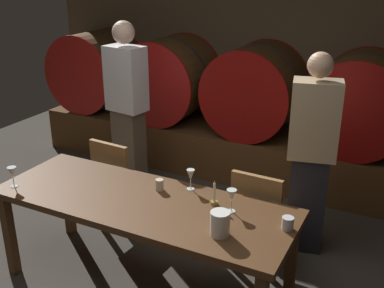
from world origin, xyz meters
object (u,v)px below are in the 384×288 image
object	(u,v)px
guest_left	(128,110)
guest_right	(311,155)
chair_right	(260,216)
chair_left	(118,180)
wine_barrel_center	(255,90)
candle_center	(214,198)
wine_barrel_left	(170,79)
wine_glass_center	(191,176)
wine_glass_right	(232,196)
dining_table	(143,209)
cup_right	(288,223)
cup_left	(159,185)
wine_barrel_far_left	(97,70)
wine_barrel_right	(361,103)
pitcher	(220,224)
wine_glass_left	(12,173)

from	to	relation	value
guest_left	guest_right	bearing A→B (deg)	-176.22
chair_right	chair_left	bearing A→B (deg)	0.62
guest_right	chair_left	bearing A→B (deg)	2.31
wine_barrel_center	candle_center	distance (m)	2.21
wine_barrel_center	wine_barrel_left	bearing A→B (deg)	180.00
wine_glass_center	wine_glass_right	size ratio (longest dim) A/B	0.97
wine_barrel_left	wine_glass_right	xyz separation A→B (m)	(1.71, -2.18, -0.14)
wine_barrel_center	candle_center	bearing A→B (deg)	-77.40
chair_right	dining_table	bearing A→B (deg)	43.01
candle_center	wine_glass_center	distance (m)	0.29
chair_left	guest_right	world-z (taller)	guest_right
cup_right	guest_left	bearing A→B (deg)	150.42
cup_left	chair_left	bearing A→B (deg)	147.83
wine_barrel_left	cup_right	distance (m)	3.08
wine_barrel_far_left	candle_center	distance (m)	3.43
wine_barrel_right	chair_left	xyz separation A→B (m)	(-1.80, -1.69, -0.52)
wine_barrel_right	pitcher	size ratio (longest dim) A/B	6.16
guest_right	cup_right	distance (m)	0.99
pitcher	wine_glass_center	xyz separation A→B (m)	(-0.45, 0.47, 0.03)
chair_right	guest_right	bearing A→B (deg)	-116.04
guest_left	wine_glass_left	size ratio (longest dim) A/B	11.44
wine_glass_center	wine_barrel_right	bearing A→B (deg)	66.10
candle_center	wine_barrel_far_left	bearing A→B (deg)	141.08
chair_right	guest_left	distance (m)	1.80
wine_glass_right	candle_center	bearing A→B (deg)	165.93
wine_barrel_center	chair_right	size ratio (longest dim) A/B	1.13
wine_glass_center	cup_right	world-z (taller)	wine_glass_center
cup_left	cup_right	world-z (taller)	same
guest_right	pitcher	distance (m)	1.27
wine_glass_left	wine_glass_right	distance (m)	1.66
wine_barrel_far_left	guest_right	size ratio (longest dim) A/B	0.58
wine_barrel_far_left	guest_right	bearing A→B (deg)	-21.77
wine_barrel_right	wine_glass_center	bearing A→B (deg)	-113.90
wine_barrel_right	chair_left	world-z (taller)	wine_barrel_right
chair_right	wine_glass_left	size ratio (longest dim) A/B	5.52
candle_center	wine_glass_center	world-z (taller)	candle_center
cup_right	wine_glass_center	bearing A→B (deg)	165.05
wine_barrel_center	wine_glass_left	distance (m)	2.77
wine_barrel_center	wine_barrel_right	xyz separation A→B (m)	(1.12, 0.00, 0.00)
cup_left	guest_right	bearing A→B (deg)	44.11
wine_barrel_center	cup_left	distance (m)	2.14
wine_barrel_right	candle_center	bearing A→B (deg)	-106.55
cup_left	cup_right	size ratio (longest dim) A/B	1.01
wine_glass_center	cup_right	distance (m)	0.84
wine_barrel_left	guest_right	world-z (taller)	guest_right
chair_right	cup_right	distance (m)	0.69
wine_barrel_right	guest_left	distance (m)	2.35
guest_right	wine_barrel_center	bearing A→B (deg)	-66.26
guest_right	wine_glass_center	world-z (taller)	guest_right
wine_glass_left	cup_left	bearing A→B (deg)	24.07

